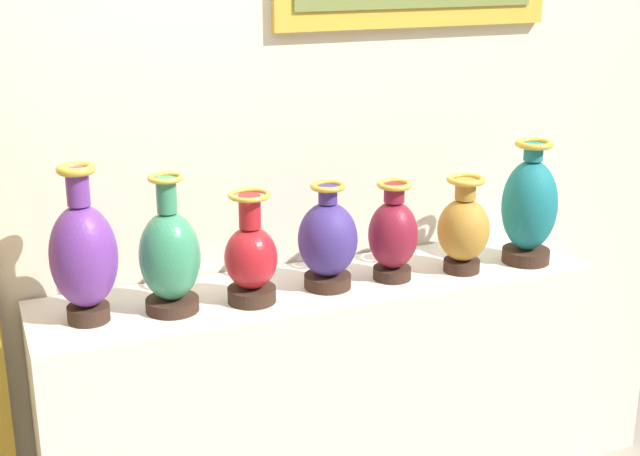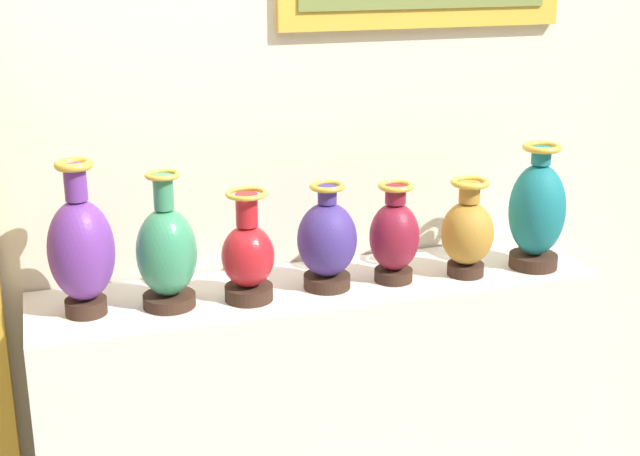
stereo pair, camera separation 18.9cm
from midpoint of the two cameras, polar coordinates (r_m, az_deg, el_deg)
The scene contains 9 objects.
display_shelf at distance 2.99m, azimuth -1.86°, elevation -12.95°, with size 1.75×0.41×1.05m, color silver.
back_wall at distance 2.88m, azimuth -3.64°, elevation 5.73°, with size 3.05×0.14×2.86m.
vase_violet at distance 2.54m, azimuth -16.90°, elevation -1.70°, with size 0.18×0.18×0.45m.
vase_jade at distance 2.56m, azimuth -11.63°, elevation -1.88°, with size 0.17×0.17×0.40m.
vase_crimson at distance 2.60m, azimuth -6.51°, elevation -1.94°, with size 0.15×0.15×0.33m.
vase_indigo at distance 2.68m, azimuth -1.52°, elevation -0.88°, with size 0.18×0.18×0.33m.
vase_burgundy at distance 2.76m, azimuth 2.72°, elevation -0.47°, with size 0.15×0.15×0.31m.
vase_ochre at distance 2.84m, azimuth 7.25°, elevation -0.08°, with size 0.16×0.16×0.31m.
vase_teal at distance 2.95m, azimuth 11.41°, elevation 1.27°, with size 0.18×0.18×0.41m.
Camera 1 is at (-0.96, -2.38, 2.07)m, focal length 50.26 mm.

